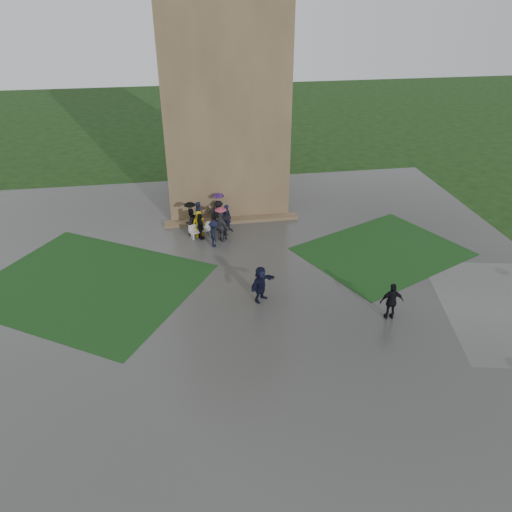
{
  "coord_description": "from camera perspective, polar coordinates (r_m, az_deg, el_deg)",
  "views": [
    {
      "loc": [
        -3.17,
        -19.74,
        14.48
      ],
      "look_at": [
        0.55,
        3.59,
        1.2
      ],
      "focal_mm": 35.0,
      "sensor_mm": 36.0,
      "label": 1
    }
  ],
  "objects": [
    {
      "name": "ground",
      "position": [
        24.68,
        0.05,
        -6.57
      ],
      "size": [
        120.0,
        120.0,
        0.0
      ],
      "primitive_type": "plane",
      "color": "black"
    },
    {
      "name": "plaza",
      "position": [
        26.3,
        -0.64,
        -4.03
      ],
      "size": [
        34.0,
        34.0,
        0.02
      ],
      "primitive_type": "cube",
      "color": "#363633",
      "rests_on": "ground"
    },
    {
      "name": "lawn_inset_left",
      "position": [
        28.3,
        -18.57,
        -3.09
      ],
      "size": [
        14.1,
        13.46,
        0.01
      ],
      "primitive_type": "cube",
      "rotation": [
        0.0,
        0.0,
        -0.56
      ],
      "color": "black",
      "rests_on": "plaza"
    },
    {
      "name": "lawn_inset_right",
      "position": [
        30.94,
        14.28,
        0.5
      ],
      "size": [
        11.12,
        10.15,
        0.01
      ],
      "primitive_type": "cube",
      "rotation": [
        0.0,
        0.0,
        0.44
      ],
      "color": "black",
      "rests_on": "plaza"
    },
    {
      "name": "tower",
      "position": [
        35.31,
        -4.05,
        20.35
      ],
      "size": [
        8.0,
        8.0,
        18.0
      ],
      "primitive_type": "cube",
      "color": "brown",
      "rests_on": "ground"
    },
    {
      "name": "tower_plinth",
      "position": [
        33.71,
        -2.81,
        4.11
      ],
      "size": [
        9.0,
        0.8,
        0.22
      ],
      "primitive_type": "cube",
      "color": "brown",
      "rests_on": "plaza"
    },
    {
      "name": "bench",
      "position": [
        31.74,
        -6.34,
        2.96
      ],
      "size": [
        1.57,
        0.93,
        0.87
      ],
      "rotation": [
        0.0,
        0.0,
        0.33
      ],
      "color": "#B0B0AB",
      "rests_on": "plaza"
    },
    {
      "name": "visitor_cluster",
      "position": [
        31.63,
        -5.03,
        3.98
      ],
      "size": [
        3.17,
        4.04,
        2.3
      ],
      "color": "black",
      "rests_on": "plaza"
    },
    {
      "name": "pedestrian_mid",
      "position": [
        25.08,
        0.54,
        -3.21
      ],
      "size": [
        1.76,
        1.67,
        1.93
      ],
      "primitive_type": "imported",
      "rotation": [
        0.0,
        0.0,
        0.73
      ],
      "color": "black",
      "rests_on": "plaza"
    },
    {
      "name": "pedestrian_near",
      "position": [
        24.66,
        15.25,
        -5.02
      ],
      "size": [
        1.17,
        0.72,
        1.93
      ],
      "primitive_type": "imported",
      "rotation": [
        0.0,
        0.0,
        3.07
      ],
      "color": "black",
      "rests_on": "plaza"
    }
  ]
}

